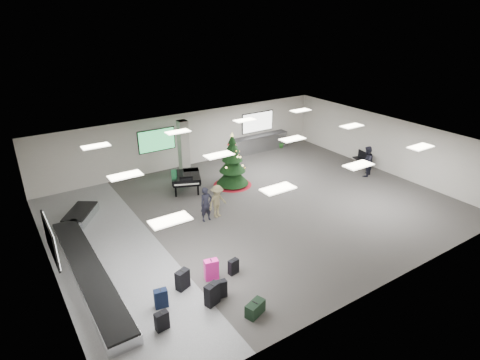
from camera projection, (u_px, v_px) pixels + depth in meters
ground at (257, 209)px, 19.03m from camera, size 18.00×18.00×0.00m
room_envelope at (242, 161)px, 18.41m from camera, size 18.02×14.02×3.21m
baggage_carousel at (87, 259)px, 14.94m from camera, size 2.28×9.71×0.43m
service_counter at (260, 143)px, 26.41m from camera, size 4.05×0.65×1.08m
suitcase_0 at (212, 294)px, 12.86m from camera, size 0.55×0.41×0.78m
suitcase_1 at (221, 289)px, 13.20m from camera, size 0.43×0.26×0.65m
pink_suitcase at (211, 270)px, 14.06m from camera, size 0.54×0.38×0.79m
suitcase_3 at (233, 267)px, 14.37m from camera, size 0.41×0.28×0.59m
navy_suitcase at (161, 298)px, 12.76m from camera, size 0.46×0.32×0.67m
suitcase_5 at (162, 321)px, 11.88m from camera, size 0.42×0.25×0.63m
green_duffel at (255, 308)px, 12.48m from camera, size 0.75×0.54×0.47m
suitcase_8 at (183, 280)px, 13.59m from camera, size 0.54×0.42×0.73m
christmas_tree at (232, 167)px, 21.21m from camera, size 2.05×2.05×2.93m
grand_piano at (186, 178)px, 20.60m from camera, size 2.01×2.24×1.06m
bench at (363, 158)px, 23.98m from camera, size 0.73×1.38×0.84m
traveler_a at (206, 204)px, 17.75m from camera, size 0.59×0.39×1.60m
traveler_b at (217, 201)px, 18.07m from camera, size 1.11×0.80×1.55m
traveler_bench at (367, 161)px, 22.40m from camera, size 1.04×0.94×1.74m
potted_plant_left at (235, 153)px, 25.02m from camera, size 0.59×0.60×0.85m
potted_plant_right at (281, 142)px, 27.08m from camera, size 0.51×0.51×0.74m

